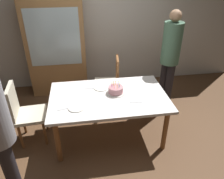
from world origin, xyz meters
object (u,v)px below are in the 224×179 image
(plate_near_celebrant, at_px, (76,108))
(person_guest, at_px, (170,55))
(plate_far_side, at_px, (101,88))
(chair_upholstered, at_px, (23,111))
(dining_table, at_px, (109,100))
(chair_spindle_back, at_px, (108,83))
(china_cabinet, at_px, (57,47))
(birthday_cake, at_px, (116,90))

(plate_near_celebrant, distance_m, person_guest, 1.92)
(plate_far_side, distance_m, chair_upholstered, 1.17)
(dining_table, relative_size, person_guest, 0.96)
(chair_spindle_back, height_order, china_cabinet, china_cabinet)
(plate_far_side, distance_m, person_guest, 1.38)
(birthday_cake, height_order, plate_far_side, birthday_cake)
(plate_far_side, bearing_deg, person_guest, 20.95)
(birthday_cake, relative_size, chair_upholstered, 0.29)
(birthday_cake, height_order, chair_upholstered, chair_upholstered)
(plate_far_side, relative_size, chair_spindle_back, 0.23)
(china_cabinet, bearing_deg, plate_far_side, -61.31)
(chair_upholstered, xyz_separation_m, china_cabinet, (0.42, 1.49, 0.42))
(chair_spindle_back, distance_m, chair_upholstered, 1.54)
(plate_near_celebrant, bearing_deg, chair_spindle_back, 62.27)
(plate_far_side, xyz_separation_m, chair_upholstered, (-1.15, -0.17, -0.20))
(chair_upholstered, bearing_deg, china_cabinet, 74.08)
(plate_near_celebrant, relative_size, person_guest, 0.13)
(chair_upholstered, relative_size, china_cabinet, 0.50)
(plate_near_celebrant, bearing_deg, person_guest, 30.25)
(plate_near_celebrant, xyz_separation_m, plate_far_side, (0.38, 0.47, 0.00))
(chair_upholstered, relative_size, person_guest, 0.54)
(plate_far_side, bearing_deg, birthday_cake, -41.91)
(dining_table, bearing_deg, chair_spindle_back, 82.91)
(dining_table, relative_size, chair_spindle_back, 1.77)
(person_guest, bearing_deg, dining_table, -148.56)
(birthday_cake, height_order, plate_near_celebrant, birthday_cake)
(dining_table, height_order, person_guest, person_guest)
(chair_spindle_back, xyz_separation_m, person_guest, (1.07, -0.12, 0.54))
(plate_near_celebrant, height_order, china_cabinet, china_cabinet)
(dining_table, distance_m, birthday_cake, 0.18)
(chair_upholstered, xyz_separation_m, person_guest, (2.41, 0.65, 0.47))
(china_cabinet, bearing_deg, person_guest, -22.86)
(dining_table, bearing_deg, chair_upholstered, 176.68)
(person_guest, height_order, china_cabinet, china_cabinet)
(chair_upholstered, height_order, china_cabinet, china_cabinet)
(birthday_cake, xyz_separation_m, person_guest, (1.06, 0.66, 0.23))
(plate_near_celebrant, bearing_deg, chair_upholstered, 158.12)
(dining_table, height_order, plate_near_celebrant, plate_near_celebrant)
(chair_spindle_back, bearing_deg, chair_upholstered, -149.98)
(dining_table, bearing_deg, birthday_cake, 27.44)
(chair_spindle_back, bearing_deg, china_cabinet, 141.91)
(dining_table, xyz_separation_m, birthday_cake, (0.11, 0.06, 0.13))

